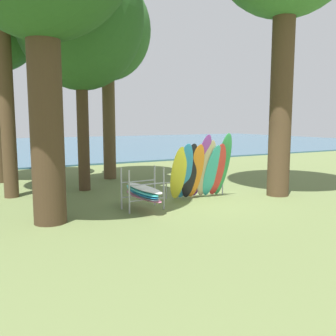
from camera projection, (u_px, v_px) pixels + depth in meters
name	position (u px, v px, depth m)	size (l,w,h in m)	color
ground_plane	(201.00, 201.00, 12.06)	(80.00, 80.00, 0.00)	olive
lake_water	(42.00, 146.00, 37.37)	(80.00, 36.00, 0.10)	#38607A
tree_far_left_back	(107.00, 32.00, 15.88)	(3.79, 3.79, 8.71)	brown
tree_far_right_back	(80.00, 16.00, 13.11)	(4.60, 4.60, 9.01)	#42301E
leaning_board_pile	(201.00, 170.00, 12.27)	(2.30, 1.07, 2.22)	yellow
board_storage_rack	(143.00, 192.00, 10.85)	(1.15, 2.13, 1.25)	#9EA0A5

